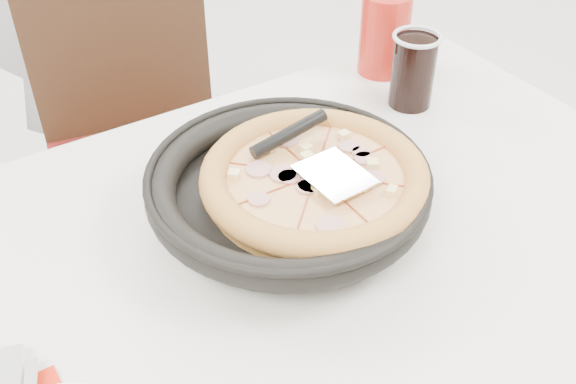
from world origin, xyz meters
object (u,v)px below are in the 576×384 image
pizza_pan (288,196)px  red_cup (384,34)px  chair_far (146,164)px  main_table (303,381)px  cola_glass (413,72)px  pizza (315,186)px

pizza_pan → red_cup: bearing=35.3°
chair_far → pizza_pan: size_ratio=2.65×
main_table → cola_glass: (0.35, 0.19, 0.44)m
pizza → red_cup: 0.48m
pizza_pan → red_cup: size_ratio=2.24×
main_table → red_cup: size_ratio=7.50×
cola_glass → red_cup: size_ratio=0.81×
pizza → cola_glass: cola_glass is taller
red_cup → pizza_pan: bearing=-144.7°
main_table → pizza_pan: size_ratio=3.34×
pizza → chair_far: bearing=94.0°
pizza → red_cup: size_ratio=1.92×
chair_far → pizza: chair_far is taller
main_table → red_cup: bearing=39.1°
pizza → cola_glass: 0.38m
red_cup → chair_far: bearing=141.9°
pizza_pan → cola_glass: (0.37, 0.16, 0.02)m
chair_far → pizza_pan: 0.69m
main_table → pizza_pan: bearing=112.4°
pizza → red_cup: bearing=39.5°
chair_far → red_cup: 0.63m
chair_far → cola_glass: 0.68m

